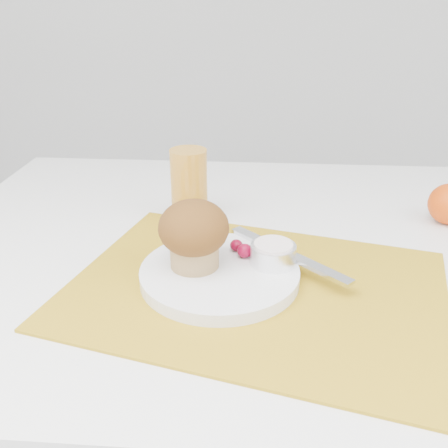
# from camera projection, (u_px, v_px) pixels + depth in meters

# --- Properties ---
(table) EXTENTS (1.20, 0.80, 0.75)m
(table) POSITION_uv_depth(u_px,v_px,m) (288.00, 419.00, 0.94)
(table) COLOR white
(table) RESTS_ON ground
(placemat) EXTENTS (0.56, 0.46, 0.00)m
(placemat) POSITION_uv_depth(u_px,v_px,m) (255.00, 288.00, 0.66)
(placemat) COLOR #B58B19
(placemat) RESTS_ON table
(plate) EXTENTS (0.22, 0.22, 0.02)m
(plate) POSITION_uv_depth(u_px,v_px,m) (220.00, 274.00, 0.68)
(plate) COLOR white
(plate) RESTS_ON placemat
(ramekin) EXTENTS (0.08, 0.08, 0.03)m
(ramekin) POSITION_uv_depth(u_px,v_px,m) (273.00, 254.00, 0.68)
(ramekin) COLOR white
(ramekin) RESTS_ON plate
(cream) EXTENTS (0.06, 0.06, 0.01)m
(cream) POSITION_uv_depth(u_px,v_px,m) (273.00, 245.00, 0.67)
(cream) COLOR white
(cream) RESTS_ON ramekin
(raspberry_near) EXTENTS (0.02, 0.02, 0.02)m
(raspberry_near) POSITION_uv_depth(u_px,v_px,m) (236.00, 245.00, 0.71)
(raspberry_near) COLOR #520213
(raspberry_near) RESTS_ON plate
(raspberry_far) EXTENTS (0.02, 0.02, 0.02)m
(raspberry_far) POSITION_uv_depth(u_px,v_px,m) (245.00, 251.00, 0.70)
(raspberry_far) COLOR #62021B
(raspberry_far) RESTS_ON plate
(butter_knife) EXTENTS (0.17, 0.16, 0.01)m
(butter_knife) POSITION_uv_depth(u_px,v_px,m) (288.00, 254.00, 0.70)
(butter_knife) COLOR silver
(butter_knife) RESTS_ON plate
(juice_glass) EXTENTS (0.07, 0.07, 0.12)m
(juice_glass) POSITION_uv_depth(u_px,v_px,m) (189.00, 185.00, 0.84)
(juice_glass) COLOR orange
(juice_glass) RESTS_ON table
(muffin) EXTENTS (0.09, 0.09, 0.09)m
(muffin) POSITION_uv_depth(u_px,v_px,m) (194.00, 233.00, 0.66)
(muffin) COLOR tan
(muffin) RESTS_ON plate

